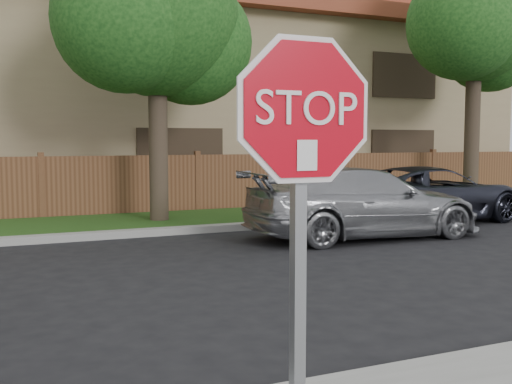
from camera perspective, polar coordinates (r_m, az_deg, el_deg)
name	(u,v)px	position (r m, az deg, el deg)	size (l,w,h in m)	color
far_curb	(55,238)	(12.45, -18.63, -4.19)	(70.00, 0.30, 0.15)	gray
grass_strip	(48,228)	(14.08, -19.21, -3.23)	(70.00, 3.00, 0.12)	#1E4714
fence	(42,189)	(15.58, -19.73, 0.27)	(70.00, 0.12, 1.60)	brown
apartment_building	(27,93)	(21.18, -20.98, 8.79)	(35.20, 9.20, 7.20)	#9C8661
tree_mid	(159,14)	(14.41, -9.25, 16.42)	(4.80, 3.90, 7.35)	#382B21
tree_right	(479,17)	(19.22, 20.50, 15.37)	(4.80, 3.90, 8.20)	#382B21
stop_sign	(303,175)	(2.98, 4.47, 1.59)	(1.01, 0.13, 2.55)	gray
sedan_right	(364,203)	(12.45, 10.21, -0.99)	(2.02, 4.98, 1.44)	#9EA0A5
sedan_far_right	(430,194)	(15.27, 16.25, -0.18)	(2.26, 4.89, 1.36)	#2A2C38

